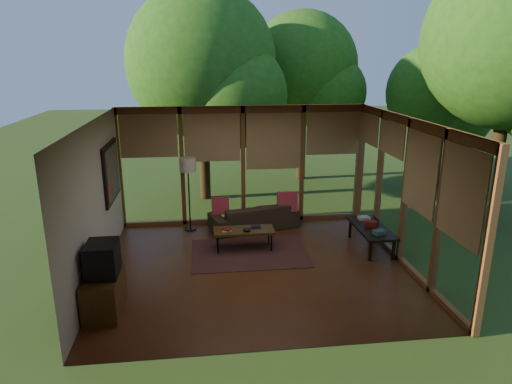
{
  "coord_description": "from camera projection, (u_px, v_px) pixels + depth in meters",
  "views": [
    {
      "loc": [
        -0.94,
        -7.61,
        3.71
      ],
      "look_at": [
        0.08,
        0.7,
        1.24
      ],
      "focal_mm": 32.0,
      "sensor_mm": 36.0,
      "label": 1
    }
  ],
  "objects": [
    {
      "name": "ct_book_side",
      "position": [
        256.0,
        227.0,
        9.18
      ],
      "size": [
        0.19,
        0.15,
        0.03
      ],
      "primitive_type": "cube",
      "rotation": [
        0.0,
        0.0,
        0.02
      ],
      "color": "black",
      "rests_on": "coffee_table"
    },
    {
      "name": "wall_left",
      "position": [
        95.0,
        203.0,
        7.7
      ],
      "size": [
        0.04,
        5.0,
        2.7
      ],
      "primitive_type": "cube",
      "color": "silver",
      "rests_on": "ground"
    },
    {
      "name": "coffee_table",
      "position": [
        244.0,
        231.0,
        9.09
      ],
      "size": [
        1.2,
        0.5,
        0.43
      ],
      "color": "#503515",
      "rests_on": "floor"
    },
    {
      "name": "sofa",
      "position": [
        254.0,
        216.0,
        10.25
      ],
      "size": [
        2.09,
        1.25,
        0.57
      ],
      "primitive_type": "imported",
      "rotation": [
        0.0,
        0.0,
        3.41
      ],
      "color": "#382A1C",
      "rests_on": "floor"
    },
    {
      "name": "console_book_b",
      "position": [
        371.0,
        224.0,
        9.17
      ],
      "size": [
        0.27,
        0.22,
        0.1
      ],
      "primitive_type": "cube",
      "rotation": [
        0.0,
        0.0,
        -0.29
      ],
      "color": "maroon",
      "rests_on": "side_console"
    },
    {
      "name": "tree_ne",
      "position": [
        303.0,
        67.0,
        13.75
      ],
      "size": [
        3.29,
        3.29,
        5.09
      ],
      "color": "#362613",
      "rests_on": "ground"
    },
    {
      "name": "exterior_lawn",
      "position": [
        443.0,
        162.0,
        16.96
      ],
      "size": [
        40.0,
        40.0,
        0.0
      ],
      "primitive_type": "plane",
      "color": "#314D1D",
      "rests_on": "ground"
    },
    {
      "name": "floor_lamp",
      "position": [
        188.0,
        169.0,
        9.85
      ],
      "size": [
        0.36,
        0.36,
        1.65
      ],
      "color": "black",
      "rests_on": "floor"
    },
    {
      "name": "television",
      "position": [
        102.0,
        259.0,
        6.75
      ],
      "size": [
        0.45,
        0.55,
        0.5
      ],
      "primitive_type": "cube",
      "color": "black",
      "rests_on": "media_cabinet"
    },
    {
      "name": "window_wall_right",
      "position": [
        405.0,
        192.0,
        8.35
      ],
      "size": [
        0.12,
        5.0,
        2.7
      ],
      "primitive_type": "cube",
      "color": "brown",
      "rests_on": "ground"
    },
    {
      "name": "ct_book_lower",
      "position": [
        226.0,
        230.0,
        8.99
      ],
      "size": [
        0.19,
        0.14,
        0.03
      ],
      "primitive_type": "cube",
      "rotation": [
        0.0,
        0.0,
        0.03
      ],
      "color": "beige",
      "rests_on": "coffee_table"
    },
    {
      "name": "side_console",
      "position": [
        371.0,
        229.0,
        9.15
      ],
      "size": [
        0.6,
        1.4,
        0.46
      ],
      "color": "black",
      "rests_on": "floor"
    },
    {
      "name": "media_cabinet",
      "position": [
        104.0,
        292.0,
        6.9
      ],
      "size": [
        0.5,
        1.0,
        0.6
      ],
      "primitive_type": "cube",
      "color": "#503515",
      "rests_on": "floor"
    },
    {
      "name": "ct_book_upper",
      "position": [
        226.0,
        229.0,
        8.98
      ],
      "size": [
        0.21,
        0.19,
        0.03
      ],
      "primitive_type": "cube",
      "rotation": [
        0.0,
        0.0,
        -0.45
      ],
      "color": "maroon",
      "rests_on": "coffee_table"
    },
    {
      "name": "tree_far",
      "position": [
        434.0,
        93.0,
        12.81
      ],
      "size": [
        2.68,
        2.68,
        4.12
      ],
      "color": "#362613",
      "rests_on": "ground"
    },
    {
      "name": "wall_painting",
      "position": [
        111.0,
        172.0,
        8.98
      ],
      "size": [
        0.06,
        1.35,
        1.15
      ],
      "color": "black",
      "rests_on": "wall_left"
    },
    {
      "name": "wall_front",
      "position": [
        281.0,
        256.0,
        5.64
      ],
      "size": [
        5.5,
        0.04,
        2.7
      ],
      "primitive_type": "cube",
      "color": "silver",
      "rests_on": "ground"
    },
    {
      "name": "console_book_c",
      "position": [
        364.0,
        218.0,
        9.56
      ],
      "size": [
        0.26,
        0.21,
        0.06
      ],
      "primitive_type": "cube",
      "rotation": [
        0.0,
        0.0,
        0.19
      ],
      "color": "beige",
      "rests_on": "side_console"
    },
    {
      "name": "console_book_a",
      "position": [
        379.0,
        232.0,
        8.74
      ],
      "size": [
        0.26,
        0.21,
        0.08
      ],
      "primitive_type": "cube",
      "rotation": [
        0.0,
        0.0,
        0.25
      ],
      "color": "#355E53",
      "rests_on": "side_console"
    },
    {
      "name": "rug",
      "position": [
        249.0,
        253.0,
        9.01
      ],
      "size": [
        2.26,
        1.6,
        0.01
      ],
      "primitive_type": "cube",
      "color": "brown",
      "rests_on": "floor"
    },
    {
      "name": "ceiling",
      "position": [
        257.0,
        120.0,
        7.64
      ],
      "size": [
        5.5,
        5.5,
        0.0
      ],
      "primitive_type": "plane",
      "rotation": [
        3.14,
        0.0,
        0.0
      ],
      "color": "white",
      "rests_on": "ground"
    },
    {
      "name": "window_wall_back",
      "position": [
        243.0,
        165.0,
        10.4
      ],
      "size": [
        5.5,
        0.12,
        2.7
      ],
      "primitive_type": "cube",
      "color": "brown",
      "rests_on": "ground"
    },
    {
      "name": "pillow_left",
      "position": [
        220.0,
        206.0,
        10.04
      ],
      "size": [
        0.38,
        0.21,
        0.4
      ],
      "primitive_type": "cube",
      "rotation": [
        -0.21,
        0.0,
        0.0
      ],
      "color": "maroon",
      "rests_on": "sofa"
    },
    {
      "name": "ct_bowl",
      "position": [
        247.0,
        229.0,
        8.98
      ],
      "size": [
        0.16,
        0.16,
        0.07
      ],
      "primitive_type": "ellipsoid",
      "color": "black",
      "rests_on": "coffee_table"
    },
    {
      "name": "tree_nw",
      "position": [
        201.0,
        63.0,
        11.62
      ],
      "size": [
        3.84,
        3.84,
        5.51
      ],
      "color": "#362613",
      "rests_on": "ground"
    },
    {
      "name": "floor",
      "position": [
        256.0,
        267.0,
        8.41
      ],
      "size": [
        5.5,
        5.5,
        0.0
      ],
      "primitive_type": "plane",
      "color": "#5F3019",
      "rests_on": "ground"
    },
    {
      "name": "pillow_right",
      "position": [
        287.0,
        202.0,
        10.2
      ],
      "size": [
        0.45,
        0.24,
        0.47
      ],
      "primitive_type": "cube",
      "rotation": [
        -0.21,
        0.0,
        0.0
      ],
      "color": "maroon",
      "rests_on": "sofa"
    }
  ]
}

